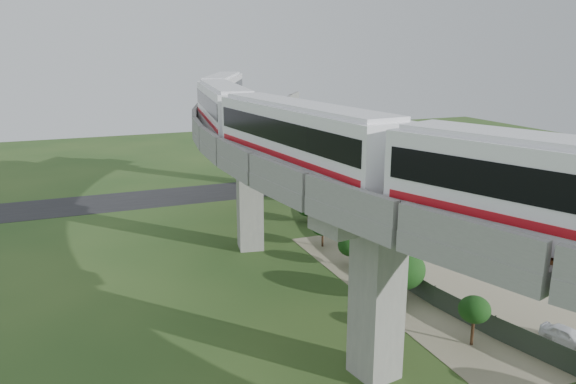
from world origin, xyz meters
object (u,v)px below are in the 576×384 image
object	(u,v)px
metro_train	(289,119)
car_white	(568,336)
car_dark	(467,249)
car_red	(529,259)

from	to	relation	value
metro_train	car_white	distance (m)	21.00
metro_train	car_dark	xyz separation A→B (m)	(16.43, 1.59, -11.67)
metro_train	car_red	distance (m)	22.95
car_red	metro_train	bearing A→B (deg)	-137.17
metro_train	car_dark	bearing A→B (deg)	5.53
metro_train	car_red	size ratio (longest dim) A/B	18.15
car_white	car_red	size ratio (longest dim) A/B	0.91
car_white	car_red	xyz separation A→B (m)	(7.14, 10.21, 0.04)
car_dark	car_white	bearing A→B (deg)	146.77
car_red	car_dark	bearing A→B (deg)	-178.90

